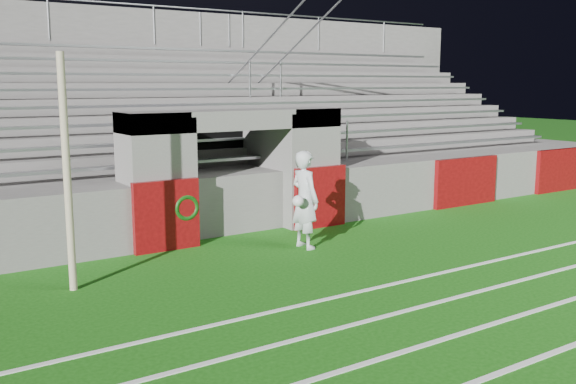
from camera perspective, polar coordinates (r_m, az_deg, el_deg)
ground at (r=10.89m, az=4.39°, el=-7.14°), size 90.00×90.00×0.00m
field_post at (r=10.13m, az=-19.05°, el=1.51°), size 0.12×0.12×3.60m
stadium_structure at (r=17.49m, az=-11.82°, el=4.03°), size 26.00×8.48×5.42m
goalkeeper_with_ball at (r=12.25m, az=1.50°, el=-0.68°), size 0.67×0.71×1.89m
hose_coil at (r=12.45m, az=-9.06°, el=-1.55°), size 0.52×0.15×0.59m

